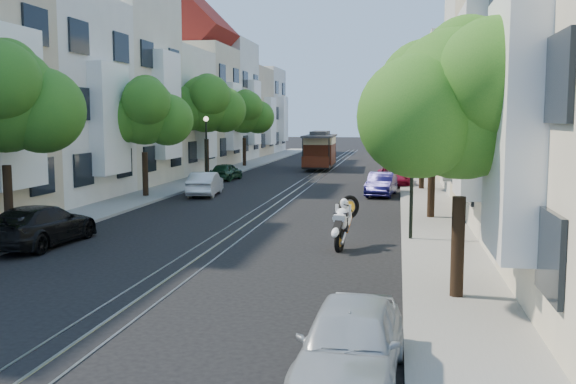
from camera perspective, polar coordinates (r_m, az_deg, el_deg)
The scene contains 27 objects.
ground at distance 46.23m, azimuth 2.46°, elevation 1.40°, with size 200.00×200.00×0.00m, color black.
sidewalk_east at distance 45.87m, azimuth 11.49°, elevation 1.31°, with size 2.50×80.00×0.12m, color gray.
sidewalk_west at distance 47.68m, azimuth -6.21°, elevation 1.59°, with size 2.50×80.00×0.12m, color gray.
rail_left at distance 46.30m, azimuth 1.79°, elevation 1.42°, with size 0.06×80.00×0.02m, color gray.
rail_slot at distance 46.23m, azimuth 2.46°, elevation 1.41°, with size 0.06×80.00×0.02m, color gray.
rail_right at distance 46.16m, azimuth 3.14°, elevation 1.40°, with size 0.06×80.00×0.02m, color gray.
lane_line at distance 46.23m, azimuth 2.46°, elevation 1.40°, with size 0.08×80.00×0.01m, color tan.
townhouses_east at distance 46.00m, azimuth 17.45°, elevation 7.54°, with size 7.75×72.00×12.00m.
townhouses_west at distance 48.91m, azimuth -11.57°, elevation 7.51°, with size 7.75×72.00×11.76m.
tree_e_a at distance 14.72m, azimuth 15.45°, elevation 7.35°, with size 4.72×3.87×6.27m.
tree_e_b at distance 26.69m, azimuth 12.94°, elevation 7.66°, with size 4.93×4.08×6.68m.
tree_e_c at distance 37.68m, azimuth 12.02°, elevation 7.10°, with size 4.84×3.99×6.52m.
tree_e_d at distance 48.67m, azimuth 11.53°, elevation 7.27°, with size 5.01×4.16×6.85m.
tree_w_a at distance 23.55m, azimuth -23.89°, elevation 7.45°, with size 4.93×4.08×6.68m.
tree_w_b at distance 34.20m, azimuth -12.63°, elevation 6.82°, with size 4.72×3.87×6.27m.
tree_w_c at distance 44.59m, azimuth -7.23°, elevation 7.68°, with size 5.13×4.28×7.09m.
tree_w_d at distance 55.19m, azimuth -3.87°, elevation 7.00°, with size 4.84×3.99×6.52m.
lamp_east at distance 21.71m, azimuth 10.99°, elevation 3.02°, with size 0.32×0.32×4.16m.
lamp_west at distance 41.50m, azimuth -7.27°, elevation 4.70°, with size 0.32×0.32×4.16m.
sportbike_rider at distance 20.51m, azimuth 4.94°, elevation -2.50°, with size 0.79×1.96×1.71m.
cable_car at distance 52.83m, azimuth 2.86°, elevation 3.87°, with size 2.49×7.46×2.85m.
parked_car_e_near at distance 10.30m, azimuth 5.60°, elevation -13.18°, with size 1.56×3.88×1.32m, color #9EA5A9.
parked_car_e_mid at distance 34.86m, azimuth 8.30°, elevation 0.69°, with size 1.33×3.80×1.25m, color #0D0B3B.
parked_car_e_far at distance 40.54m, azimuth 9.39°, elevation 1.43°, with size 1.96×4.25×1.18m, color maroon.
parked_car_w_near at distance 22.41m, azimuth -21.09°, elevation -2.78°, with size 1.89×4.65×1.35m, color black.
parked_car_w_mid at distance 34.87m, azimuth -7.37°, elevation 0.73°, with size 1.36×3.89×1.28m, color silver.
parked_car_w_far at distance 43.48m, azimuth -5.53°, elevation 1.83°, with size 1.39×3.45×1.18m, color #163822.
Camera 1 is at (5.83, -17.67, 4.13)m, focal length 40.00 mm.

